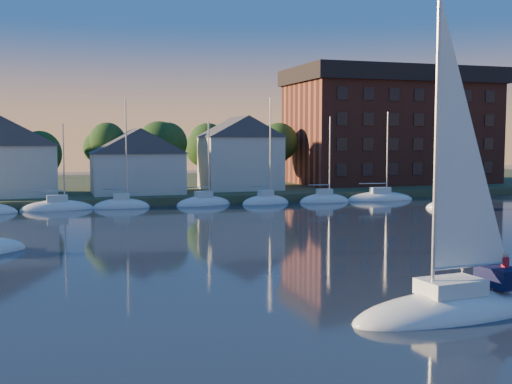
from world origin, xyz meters
name	(u,v)px	position (x,y,z in m)	size (l,w,h in m)	color
ground	(443,320)	(0.00, 0.00, 0.00)	(260.00, 260.00, 0.00)	black
shoreline_land	(162,189)	(0.00, 75.00, 0.00)	(160.00, 50.00, 2.00)	#384327
wooden_dock	(193,204)	(0.00, 52.00, 0.00)	(120.00, 3.00, 1.00)	brown
clubhouse_west	(0,155)	(-22.00, 58.00, 5.93)	(13.65, 9.45, 9.64)	silver
clubhouse_centre	(137,160)	(-6.00, 57.00, 5.13)	(11.55, 8.40, 8.08)	silver
clubhouse_east	(240,152)	(8.00, 59.00, 6.00)	(10.50, 8.40, 9.80)	silver
condo_block	(390,126)	(34.00, 64.95, 9.79)	(31.00, 17.00, 17.40)	brown
tree_line	(190,143)	(2.00, 63.00, 7.18)	(93.40, 5.40, 8.90)	#342117
moored_fleet	(129,207)	(-8.00, 49.00, 0.10)	(71.50, 2.40, 12.05)	white
hero_sailboat	(453,301)	(0.89, 0.57, 0.63)	(10.31, 4.10, 15.47)	white
drifting_sailboat_right	(457,209)	(26.64, 36.84, 0.10)	(6.66, 6.36, 11.05)	white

